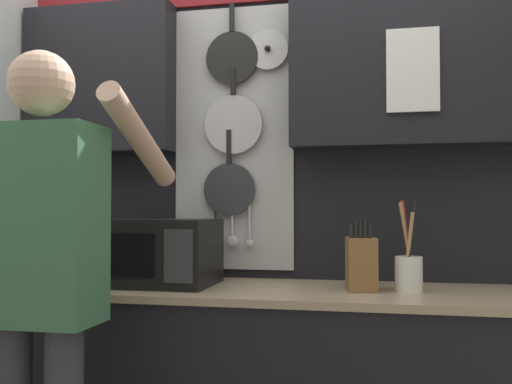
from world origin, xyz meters
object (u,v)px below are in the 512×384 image
at_px(utensil_crock, 409,270).
at_px(person, 41,266).
at_px(microwave, 152,252).
at_px(knife_block, 361,263).

height_order(utensil_crock, person, person).
xyz_separation_m(utensil_crock, person, (-1.17, -0.62, 0.05)).
bearing_deg(utensil_crock, microwave, -179.99).
distance_m(microwave, person, 0.63).
height_order(knife_block, utensil_crock, utensil_crock).
bearing_deg(knife_block, utensil_crock, -0.16).
bearing_deg(knife_block, microwave, -179.95).
relative_size(utensil_crock, person, 0.21).
height_order(microwave, person, person).
relative_size(microwave, utensil_crock, 1.50).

